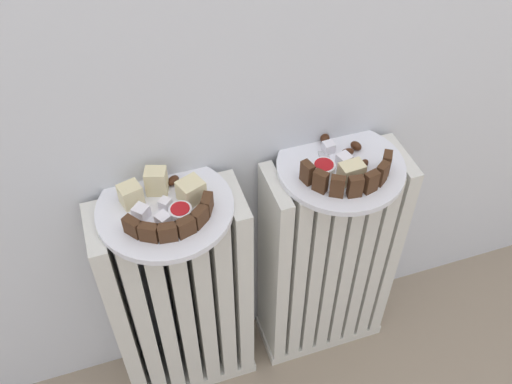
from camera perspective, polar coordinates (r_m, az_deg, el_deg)
radiator_left at (r=1.26m, az=-7.48°, el=-10.82°), size 0.30×0.13×0.58m
radiator_right at (r=1.32m, az=7.06°, el=-6.95°), size 0.30×0.13×0.58m
plate_left at (r=1.03m, az=-9.04°, el=-1.60°), size 0.25×0.25×0.01m
plate_right at (r=1.10m, az=8.43°, el=2.50°), size 0.25×0.25×0.01m
dark_cake_slice_left_0 at (r=0.98m, az=-12.18°, el=-3.41°), size 0.03×0.04×0.03m
dark_cake_slice_left_1 at (r=0.96m, az=-10.62°, el=-3.99°), size 0.04×0.03×0.03m
dark_cake_slice_left_2 at (r=0.96m, az=-8.78°, el=-4.01°), size 0.03×0.02×0.03m
dark_cake_slice_left_3 at (r=0.96m, az=-7.02°, el=-3.47°), size 0.04×0.02×0.03m
dark_cake_slice_left_4 at (r=0.98m, az=-5.65°, el=-2.47°), size 0.04×0.03×0.03m
dark_cake_slice_left_5 at (r=0.99m, az=-4.91°, el=-1.22°), size 0.03×0.04×0.03m
marble_cake_slice_left_0 at (r=1.01m, az=-6.49°, el=0.12°), size 0.05×0.05×0.04m
marble_cake_slice_left_1 at (r=1.03m, az=-12.38°, el=-0.27°), size 0.04×0.04×0.04m
marble_cake_slice_left_2 at (r=1.03m, az=-9.89°, el=1.08°), size 0.05×0.04×0.05m
turkish_delight_left_0 at (r=0.99m, az=-9.21°, el=-2.75°), size 0.03×0.03×0.02m
turkish_delight_left_1 at (r=1.01m, az=-9.04°, el=-1.16°), size 0.03×0.03×0.02m
turkish_delight_left_2 at (r=1.00m, az=-11.38°, el=-1.99°), size 0.03×0.03×0.02m
medjool_date_left_0 at (r=1.06m, az=-8.25°, el=1.15°), size 0.03×0.03×0.01m
medjool_date_left_1 at (r=1.07m, az=-9.74°, el=1.71°), size 0.03×0.02×0.02m
jam_bowl_left at (r=0.99m, az=-7.51°, el=-2.07°), size 0.04×0.04×0.03m
dark_cake_slice_right_0 at (r=1.04m, az=5.12°, el=1.93°), size 0.02×0.03×0.04m
dark_cake_slice_right_1 at (r=1.03m, az=6.43°, el=1.05°), size 0.03×0.03×0.04m
dark_cake_slice_right_2 at (r=1.02m, az=8.10°, el=0.56°), size 0.03×0.03×0.04m
dark_cake_slice_right_3 at (r=1.03m, az=9.85°, el=0.53°), size 0.03×0.02×0.04m
dark_cake_slice_right_4 at (r=1.04m, az=11.37°, el=0.98°), size 0.03×0.02×0.04m
dark_cake_slice_right_5 at (r=1.06m, az=12.43°, el=1.80°), size 0.03×0.03×0.04m
dark_cake_slice_right_6 at (r=1.09m, az=12.87°, el=2.86°), size 0.03×0.03×0.04m
marble_cake_slice_right_0 at (r=1.06m, az=9.46°, el=1.93°), size 0.05×0.03×0.04m
turkish_delight_right_0 at (r=1.09m, az=8.76°, el=3.16°), size 0.03×0.03×0.02m
turkish_delight_right_1 at (r=1.12m, az=7.23°, el=4.44°), size 0.02×0.02×0.02m
medjool_date_right_0 at (r=1.13m, az=9.93°, el=4.54°), size 0.03×0.03×0.02m
medjool_date_right_1 at (r=1.14m, az=6.88°, el=5.33°), size 0.03×0.03×0.02m
medjool_date_right_2 at (r=1.09m, az=10.66°, el=2.73°), size 0.03×0.03×0.02m
medjool_date_right_3 at (r=1.11m, az=9.10°, el=3.93°), size 0.03×0.02×0.02m
jam_bowl_right at (r=1.07m, az=6.75°, el=2.37°), size 0.04×0.04×0.02m
fork at (r=1.09m, az=7.04°, el=2.56°), size 0.04×0.10×0.00m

